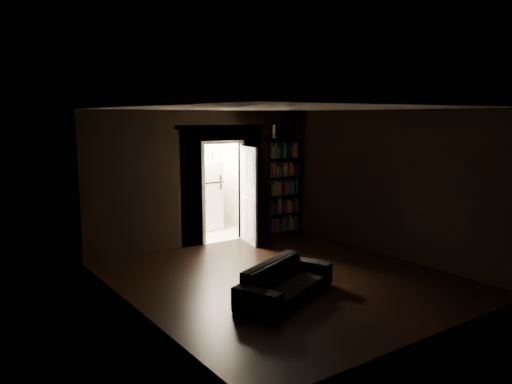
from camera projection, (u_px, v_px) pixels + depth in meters
ground at (284, 279)px, 8.28m from camera, size 5.50×5.50×0.00m
room_walls at (247, 172)px, 8.89m from camera, size 5.02×5.61×2.84m
kitchen_alcove at (198, 180)px, 11.52m from camera, size 2.20×1.80×2.60m
sofa at (286, 275)px, 7.35m from camera, size 2.00×1.45×0.70m
bookshelf at (281, 186)px, 11.32m from camera, size 0.92×0.40×2.20m
refrigerator at (203, 195)px, 11.82m from camera, size 0.93×0.89×1.65m
door at (249, 195)px, 10.50m from camera, size 0.25×0.84×2.05m
figurine at (274, 131)px, 10.95m from camera, size 0.11×0.11×0.29m
bottles at (203, 155)px, 11.67m from camera, size 0.61×0.23×0.25m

